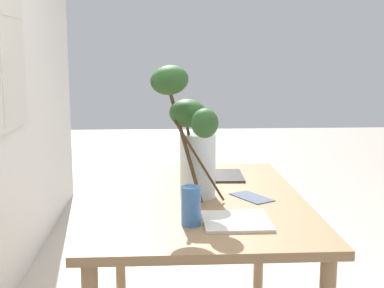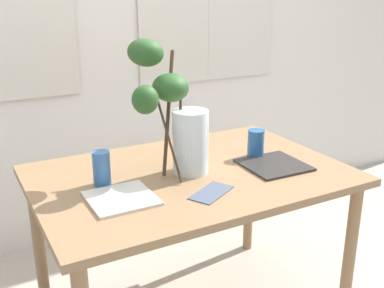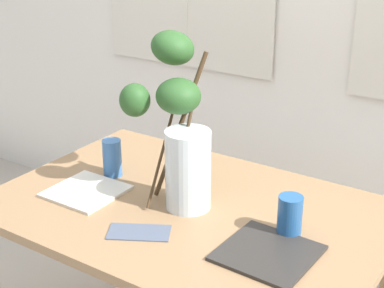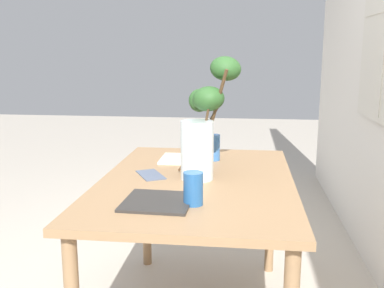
{
  "view_description": "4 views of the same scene",
  "coord_description": "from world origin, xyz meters",
  "px_view_note": "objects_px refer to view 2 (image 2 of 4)",
  "views": [
    {
      "loc": [
        -2.16,
        0.15,
        1.34
      ],
      "look_at": [
        0.05,
        0.02,
        0.95
      ],
      "focal_mm": 50.0,
      "sensor_mm": 36.0,
      "label": 1
    },
    {
      "loc": [
        -0.85,
        -1.58,
        1.47
      ],
      "look_at": [
        -0.01,
        -0.04,
        0.87
      ],
      "focal_mm": 43.14,
      "sensor_mm": 36.0,
      "label": 2
    },
    {
      "loc": [
        0.95,
        -1.41,
        1.66
      ],
      "look_at": [
        -0.01,
        0.03,
        0.95
      ],
      "focal_mm": 54.44,
      "sensor_mm": 36.0,
      "label": 3
    },
    {
      "loc": [
        1.93,
        0.21,
        1.3
      ],
      "look_at": [
        0.03,
        -0.02,
        0.9
      ],
      "focal_mm": 41.35,
      "sensor_mm": 36.0,
      "label": 4
    }
  ],
  "objects_px": {
    "vase_with_branches": "(175,116)",
    "drinking_glass_blue_left": "(102,168)",
    "dining_table": "(191,190)",
    "drinking_glass_blue_right": "(256,143)",
    "plate_square_right": "(274,165)",
    "plate_square_left": "(121,198)"
  },
  "relations": [
    {
      "from": "dining_table",
      "to": "drinking_glass_blue_right",
      "type": "distance_m",
      "value": 0.38
    },
    {
      "from": "dining_table",
      "to": "plate_square_left",
      "type": "distance_m",
      "value": 0.38
    },
    {
      "from": "dining_table",
      "to": "vase_with_branches",
      "type": "xyz_separation_m",
      "value": [
        -0.06,
        0.03,
        0.33
      ]
    },
    {
      "from": "vase_with_branches",
      "to": "drinking_glass_blue_right",
      "type": "height_order",
      "value": "vase_with_branches"
    },
    {
      "from": "drinking_glass_blue_right",
      "to": "plate_square_right",
      "type": "height_order",
      "value": "drinking_glass_blue_right"
    },
    {
      "from": "vase_with_branches",
      "to": "plate_square_right",
      "type": "height_order",
      "value": "vase_with_branches"
    },
    {
      "from": "drinking_glass_blue_left",
      "to": "dining_table",
      "type": "bearing_deg",
      "value": -7.53
    },
    {
      "from": "plate_square_left",
      "to": "drinking_glass_blue_right",
      "type": "bearing_deg",
      "value": 11.12
    },
    {
      "from": "drinking_glass_blue_right",
      "to": "plate_square_right",
      "type": "xyz_separation_m",
      "value": [
        -0.0,
        -0.14,
        -0.06
      ]
    },
    {
      "from": "dining_table",
      "to": "plate_square_right",
      "type": "xyz_separation_m",
      "value": [
        0.35,
        -0.11,
        0.09
      ]
    },
    {
      "from": "drinking_glass_blue_left",
      "to": "plate_square_right",
      "type": "height_order",
      "value": "drinking_glass_blue_left"
    },
    {
      "from": "drinking_glass_blue_left",
      "to": "plate_square_left",
      "type": "height_order",
      "value": "drinking_glass_blue_left"
    },
    {
      "from": "vase_with_branches",
      "to": "drinking_glass_blue_right",
      "type": "xyz_separation_m",
      "value": [
        0.41,
        -0.01,
        -0.18
      ]
    },
    {
      "from": "dining_table",
      "to": "drinking_glass_blue_left",
      "type": "relative_size",
      "value": 9.33
    },
    {
      "from": "dining_table",
      "to": "drinking_glass_blue_right",
      "type": "relative_size",
      "value": 10.25
    },
    {
      "from": "drinking_glass_blue_left",
      "to": "vase_with_branches",
      "type": "bearing_deg",
      "value": -3.49
    },
    {
      "from": "plate_square_right",
      "to": "vase_with_branches",
      "type": "bearing_deg",
      "value": 160.64
    },
    {
      "from": "plate_square_left",
      "to": "dining_table",
      "type": "bearing_deg",
      "value": 17.98
    },
    {
      "from": "vase_with_branches",
      "to": "drinking_glass_blue_left",
      "type": "height_order",
      "value": "vase_with_branches"
    },
    {
      "from": "vase_with_branches",
      "to": "plate_square_left",
      "type": "xyz_separation_m",
      "value": [
        -0.3,
        -0.14,
        -0.24
      ]
    },
    {
      "from": "dining_table",
      "to": "vase_with_branches",
      "type": "relative_size",
      "value": 2.27
    },
    {
      "from": "dining_table",
      "to": "drinking_glass_blue_left",
      "type": "distance_m",
      "value": 0.4
    }
  ]
}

